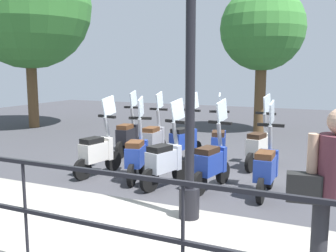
{
  "coord_description": "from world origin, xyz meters",
  "views": [
    {
      "loc": [
        -6.72,
        -2.61,
        2.04
      ],
      "look_at": [
        0.2,
        0.5,
        0.9
      ],
      "focal_mm": 40.0,
      "sensor_mm": 36.0,
      "label": 1
    }
  ],
  "objects_px": {
    "tree_large": "(28,6)",
    "scooter_near_1": "(212,162)",
    "tree_distant": "(262,29)",
    "scooter_near_0": "(266,167)",
    "pedestrian_with_bag": "(334,187)",
    "scooter_near_3": "(137,155)",
    "scooter_near_2": "(165,160)",
    "scooter_near_4": "(98,151)",
    "scooter_far_1": "(218,143)",
    "scooter_far_0": "(259,145)",
    "scooter_far_3": "(154,138)",
    "scooter_far_2": "(184,140)",
    "scooter_far_4": "(128,135)",
    "lamp_post_near": "(190,58)"
  },
  "relations": [
    {
      "from": "scooter_far_0",
      "to": "scooter_far_2",
      "type": "height_order",
      "value": "same"
    },
    {
      "from": "scooter_near_3",
      "to": "scooter_near_0",
      "type": "bearing_deg",
      "value": -102.55
    },
    {
      "from": "tree_distant",
      "to": "scooter_near_0",
      "type": "height_order",
      "value": "tree_distant"
    },
    {
      "from": "scooter_near_1",
      "to": "lamp_post_near",
      "type": "bearing_deg",
      "value": -160.53
    },
    {
      "from": "scooter_far_4",
      "to": "pedestrian_with_bag",
      "type": "bearing_deg",
      "value": -138.05
    },
    {
      "from": "scooter_near_3",
      "to": "scooter_far_3",
      "type": "relative_size",
      "value": 1.0
    },
    {
      "from": "tree_large",
      "to": "scooter_near_1",
      "type": "distance_m",
      "value": 9.73
    },
    {
      "from": "scooter_near_0",
      "to": "scooter_far_0",
      "type": "bearing_deg",
      "value": 14.73
    },
    {
      "from": "scooter_near_1",
      "to": "scooter_far_1",
      "type": "bearing_deg",
      "value": 24.43
    },
    {
      "from": "scooter_near_4",
      "to": "scooter_far_3",
      "type": "relative_size",
      "value": 1.0
    },
    {
      "from": "scooter_near_0",
      "to": "pedestrian_with_bag",
      "type": "bearing_deg",
      "value": -159.63
    },
    {
      "from": "scooter_near_2",
      "to": "scooter_far_3",
      "type": "bearing_deg",
      "value": 48.46
    },
    {
      "from": "scooter_near_1",
      "to": "scooter_far_0",
      "type": "xyz_separation_m",
      "value": [
        1.75,
        -0.48,
        0.0
      ]
    },
    {
      "from": "scooter_near_2",
      "to": "scooter_far_2",
      "type": "distance_m",
      "value": 1.94
    },
    {
      "from": "scooter_far_1",
      "to": "pedestrian_with_bag",
      "type": "bearing_deg",
      "value": -167.08
    },
    {
      "from": "scooter_near_3",
      "to": "scooter_far_3",
      "type": "distance_m",
      "value": 1.68
    },
    {
      "from": "scooter_near_0",
      "to": "scooter_near_2",
      "type": "relative_size",
      "value": 1.0
    },
    {
      "from": "tree_large",
      "to": "scooter_near_1",
      "type": "xyz_separation_m",
      "value": [
        -4.16,
        -7.96,
        -3.74
      ]
    },
    {
      "from": "scooter_near_0",
      "to": "scooter_near_4",
      "type": "height_order",
      "value": "same"
    },
    {
      "from": "scooter_far_4",
      "to": "scooter_far_2",
      "type": "bearing_deg",
      "value": -93.88
    },
    {
      "from": "tree_distant",
      "to": "tree_large",
      "type": "bearing_deg",
      "value": 107.48
    },
    {
      "from": "tree_large",
      "to": "scooter_near_3",
      "type": "distance_m",
      "value": 8.6
    },
    {
      "from": "lamp_post_near",
      "to": "scooter_far_4",
      "type": "relative_size",
      "value": 2.97
    },
    {
      "from": "scooter_far_1",
      "to": "scooter_far_0",
      "type": "bearing_deg",
      "value": -99.81
    },
    {
      "from": "scooter_far_0",
      "to": "scooter_far_3",
      "type": "distance_m",
      "value": 2.37
    },
    {
      "from": "tree_large",
      "to": "scooter_far_3",
      "type": "xyz_separation_m",
      "value": [
        -2.58,
        -6.07,
        -3.74
      ]
    },
    {
      "from": "scooter_near_0",
      "to": "scooter_near_3",
      "type": "bearing_deg",
      "value": 92.52
    },
    {
      "from": "tree_large",
      "to": "scooter_far_2",
      "type": "bearing_deg",
      "value": -109.91
    },
    {
      "from": "tree_large",
      "to": "scooter_far_4",
      "type": "xyz_separation_m",
      "value": [
        -2.46,
        -5.31,
        -3.74
      ]
    },
    {
      "from": "scooter_near_4",
      "to": "scooter_far_1",
      "type": "distance_m",
      "value": 2.58
    },
    {
      "from": "tree_large",
      "to": "scooter_near_4",
      "type": "height_order",
      "value": "tree_large"
    },
    {
      "from": "lamp_post_near",
      "to": "pedestrian_with_bag",
      "type": "distance_m",
      "value": 2.26
    },
    {
      "from": "tree_large",
      "to": "scooter_near_2",
      "type": "xyz_separation_m",
      "value": [
        -4.35,
        -7.17,
        -3.74
      ]
    },
    {
      "from": "scooter_far_1",
      "to": "scooter_far_2",
      "type": "distance_m",
      "value": 0.8
    },
    {
      "from": "scooter_near_1",
      "to": "scooter_near_3",
      "type": "height_order",
      "value": "same"
    },
    {
      "from": "scooter_near_0",
      "to": "scooter_far_2",
      "type": "distance_m",
      "value": 2.67
    },
    {
      "from": "scooter_near_3",
      "to": "scooter_near_1",
      "type": "bearing_deg",
      "value": -103.52
    },
    {
      "from": "scooter_far_1",
      "to": "scooter_far_2",
      "type": "relative_size",
      "value": 1.0
    },
    {
      "from": "pedestrian_with_bag",
      "to": "scooter_near_0",
      "type": "xyz_separation_m",
      "value": [
        2.75,
        0.99,
        -0.6
      ]
    },
    {
      "from": "scooter_near_0",
      "to": "scooter_far_2",
      "type": "height_order",
      "value": "same"
    },
    {
      "from": "scooter_near_0",
      "to": "scooter_near_1",
      "type": "relative_size",
      "value": 1.0
    },
    {
      "from": "pedestrian_with_bag",
      "to": "scooter_near_0",
      "type": "relative_size",
      "value": 1.03
    },
    {
      "from": "scooter_near_2",
      "to": "tree_distant",
      "type": "bearing_deg",
      "value": 13.47
    },
    {
      "from": "scooter_far_0",
      "to": "tree_large",
      "type": "bearing_deg",
      "value": 86.52
    },
    {
      "from": "scooter_far_1",
      "to": "scooter_far_3",
      "type": "bearing_deg",
      "value": 78.85
    },
    {
      "from": "tree_distant",
      "to": "scooter_far_3",
      "type": "height_order",
      "value": "tree_distant"
    },
    {
      "from": "scooter_near_3",
      "to": "scooter_far_3",
      "type": "height_order",
      "value": "same"
    },
    {
      "from": "scooter_near_3",
      "to": "scooter_far_0",
      "type": "relative_size",
      "value": 1.0
    },
    {
      "from": "tree_large",
      "to": "scooter_near_4",
      "type": "bearing_deg",
      "value": -126.73
    },
    {
      "from": "pedestrian_with_bag",
      "to": "scooter_far_2",
      "type": "xyz_separation_m",
      "value": [
        4.41,
        3.08,
        -0.6
      ]
    }
  ]
}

